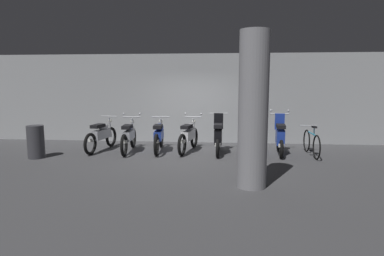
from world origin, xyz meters
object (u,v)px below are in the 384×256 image
object	(u,v)px
motorbike_slot_5	(249,137)
support_pillar	(253,111)
trash_bin	(36,142)
motorbike_slot_3	(189,136)
motorbike_slot_4	(218,136)
bicycle	(311,143)
motorbike_slot_0	(102,135)
motorbike_slot_2	(159,136)
motorbike_slot_1	(129,136)
motorbike_slot_6	(280,136)

from	to	relation	value
motorbike_slot_5	support_pillar	world-z (taller)	support_pillar
support_pillar	trash_bin	xyz separation A→B (m)	(-5.77, 2.05, -1.09)
motorbike_slot_3	motorbike_slot_4	bearing A→B (deg)	-11.13
bicycle	motorbike_slot_0	bearing A→B (deg)	178.58
motorbike_slot_0	bicycle	xyz separation A→B (m)	(6.31, -0.16, -0.13)
support_pillar	motorbike_slot_4	bearing A→B (deg)	102.67
motorbike_slot_4	motorbike_slot_0	bearing A→B (deg)	178.52
motorbike_slot_0	support_pillar	xyz separation A→B (m)	(4.32, -3.23, 1.06)
motorbike_slot_2	trash_bin	distance (m)	3.47
motorbike_slot_0	motorbike_slot_1	size ratio (longest dim) A/B	1.00
motorbike_slot_0	motorbike_slot_1	world-z (taller)	motorbike_slot_1
motorbike_slot_6	bicycle	size ratio (longest dim) A/B	0.97
motorbike_slot_0	motorbike_slot_4	bearing A→B (deg)	-1.48
support_pillar	trash_bin	world-z (taller)	support_pillar
motorbike_slot_6	support_pillar	xyz separation A→B (m)	(-1.11, -3.18, 1.02)
bicycle	motorbike_slot_4	bearing A→B (deg)	178.67
motorbike_slot_1	trash_bin	world-z (taller)	motorbike_slot_1
bicycle	motorbike_slot_2	bearing A→B (deg)	177.75
motorbike_slot_3	motorbike_slot_5	xyz separation A→B (m)	(1.80, -0.28, 0.04)
motorbike_slot_5	bicycle	size ratio (longest dim) A/B	1.13
motorbike_slot_1	motorbike_slot_5	xyz separation A→B (m)	(3.62, -0.09, 0.04)
bicycle	support_pillar	xyz separation A→B (m)	(-1.99, -3.08, 1.18)
trash_bin	motorbike_slot_3	bearing A→B (deg)	16.90
motorbike_slot_4	bicycle	size ratio (longest dim) A/B	0.97
motorbike_slot_5	trash_bin	xyz separation A→B (m)	(-5.96, -0.99, -0.07)
bicycle	support_pillar	size ratio (longest dim) A/B	0.56
motorbike_slot_0	motorbike_slot_2	xyz separation A→B (m)	(1.80, 0.02, 0.00)
motorbike_slot_0	motorbike_slot_3	xyz separation A→B (m)	(2.71, 0.08, 0.00)
motorbike_slot_4	motorbike_slot_1	bearing A→B (deg)	-179.70
motorbike_slot_0	motorbike_slot_6	size ratio (longest dim) A/B	1.16
motorbike_slot_1	motorbike_slot_4	distance (m)	2.71
motorbike_slot_1	motorbike_slot_2	world-z (taller)	motorbike_slot_1
motorbike_slot_3	bicycle	distance (m)	3.60
motorbike_slot_1	bicycle	size ratio (longest dim) A/B	1.13
motorbike_slot_2	bicycle	xyz separation A→B (m)	(4.50, -0.18, -0.13)
motorbike_slot_1	trash_bin	distance (m)	2.58
motorbike_slot_5	motorbike_slot_6	bearing A→B (deg)	9.05
motorbike_slot_4	trash_bin	size ratio (longest dim) A/B	1.83
support_pillar	trash_bin	distance (m)	6.22
motorbike_slot_1	motorbike_slot_6	size ratio (longest dim) A/B	1.16
motorbike_slot_1	motorbike_slot_2	size ratio (longest dim) A/B	1.00
motorbike_slot_4	motorbike_slot_5	world-z (taller)	motorbike_slot_4
motorbike_slot_6	motorbike_slot_5	bearing A→B (deg)	-170.95
motorbike_slot_2	trash_bin	size ratio (longest dim) A/B	2.13
motorbike_slot_0	motorbike_slot_2	bearing A→B (deg)	0.66
motorbike_slot_0	trash_bin	distance (m)	1.87
support_pillar	motorbike_slot_1	bearing A→B (deg)	137.59
motorbike_slot_5	support_pillar	size ratio (longest dim) A/B	0.63
motorbike_slot_0	motorbike_slot_4	world-z (taller)	motorbike_slot_4
motorbike_slot_5	motorbike_slot_1	bearing A→B (deg)	178.62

